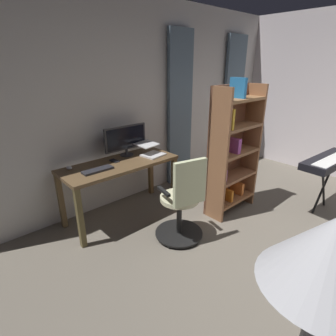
{
  "coord_description": "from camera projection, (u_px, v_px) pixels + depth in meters",
  "views": [
    {
      "loc": [
        2.52,
        0.15,
        1.91
      ],
      "look_at": [
        0.6,
        -1.96,
        0.78
      ],
      "focal_mm": 28.41,
      "sensor_mm": 36.0,
      "label": 1
    }
  ],
  "objects": [
    {
      "name": "desk",
      "position": [
        120.0,
        170.0,
        3.36
      ],
      "size": [
        1.47,
        0.6,
        0.75
      ],
      "color": "brown",
      "rests_on": "ground"
    },
    {
      "name": "curtain_right_panel",
      "position": [
        180.0,
        111.0,
        4.26
      ],
      "size": [
        0.49,
        0.06,
        2.4
      ],
      "primitive_type": "cube",
      "color": "slate",
      "rests_on": "ground"
    },
    {
      "name": "computer_mouse",
      "position": [
        69.0,
        168.0,
        3.11
      ],
      "size": [
        0.06,
        0.1,
        0.04
      ],
      "primitive_type": "ellipsoid",
      "color": "silver",
      "rests_on": "desk"
    },
    {
      "name": "computer_monitor",
      "position": [
        126.0,
        139.0,
        3.51
      ],
      "size": [
        0.62,
        0.18,
        0.4
      ],
      "color": "#333338",
      "rests_on": "desk"
    },
    {
      "name": "office_chair",
      "position": [
        182.0,
        204.0,
        2.94
      ],
      "size": [
        0.56,
        0.56,
        1.02
      ],
      "rotation": [
        0.0,
        0.0,
        2.9
      ],
      "color": "black",
      "rests_on": "ground"
    },
    {
      "name": "curtain_left_panel",
      "position": [
        233.0,
        103.0,
        5.16
      ],
      "size": [
        0.54,
        0.06,
        2.4
      ],
      "primitive_type": "cube",
      "color": "slate",
      "rests_on": "ground"
    },
    {
      "name": "computer_keyboard",
      "position": [
        98.0,
        170.0,
        3.06
      ],
      "size": [
        0.36,
        0.12,
        0.02
      ],
      "primitive_type": "cube",
      "color": "#232328",
      "rests_on": "desk"
    },
    {
      "name": "bookshelf",
      "position": [
        231.0,
        151.0,
        3.47
      ],
      "size": [
        0.76,
        0.3,
        1.76
      ],
      "color": "#92603F",
      "rests_on": "ground"
    },
    {
      "name": "piano_keyboard",
      "position": [
        330.0,
        162.0,
        3.47
      ],
      "size": [
        1.06,
        0.39,
        0.78
      ],
      "rotation": [
        0.0,
        0.0,
        -0.06
      ],
      "color": "black",
      "rests_on": "ground"
    },
    {
      "name": "laptop",
      "position": [
        151.0,
        151.0,
        3.58
      ],
      "size": [
        0.33,
        0.4,
        0.16
      ],
      "rotation": [
        0.0,
        0.0,
        0.15
      ],
      "color": "white",
      "rests_on": "desk"
    },
    {
      "name": "cell_phone_by_monitor",
      "position": [
        114.0,
        161.0,
        3.36
      ],
      "size": [
        0.07,
        0.15,
        0.01
      ],
      "primitive_type": "cube",
      "rotation": [
        0.0,
        0.0,
        0.04
      ],
      "color": "#232328",
      "rests_on": "desk"
    },
    {
      "name": "back_room_partition",
      "position": [
        150.0,
        102.0,
        3.95
      ],
      "size": [
        5.43,
        0.1,
        2.76
      ],
      "primitive_type": "cube",
      "color": "silver",
      "rests_on": "ground"
    }
  ]
}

